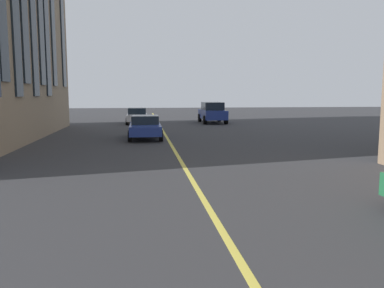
# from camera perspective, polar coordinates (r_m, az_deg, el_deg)

# --- Properties ---
(lane_centre_line) EXTENTS (80.00, 0.16, 0.01)m
(lane_centre_line) POSITION_cam_1_polar(r_m,az_deg,el_deg) (14.06, -0.90, -3.68)
(lane_centre_line) COLOR #D8C64C
(lane_centre_line) RESTS_ON ground_plane
(car_blue_far) EXTENTS (4.40, 1.95, 1.37)m
(car_blue_far) POSITION_cam_1_polar(r_m,az_deg,el_deg) (23.76, -6.78, 2.48)
(car_blue_far) COLOR navy
(car_blue_far) RESTS_ON ground_plane
(car_blue_trailing) EXTENTS (4.70, 2.14, 1.88)m
(car_blue_trailing) POSITION_cam_1_polar(r_m,az_deg,el_deg) (36.11, 2.96, 4.59)
(car_blue_trailing) COLOR navy
(car_blue_trailing) RESTS_ON ground_plane
(car_white_oncoming) EXTENTS (3.90, 1.89, 1.40)m
(car_white_oncoming) POSITION_cam_1_polar(r_m,az_deg,el_deg) (35.36, -7.93, 4.04)
(car_white_oncoming) COLOR silver
(car_white_oncoming) RESTS_ON ground_plane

